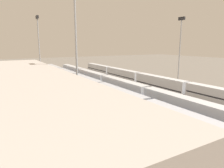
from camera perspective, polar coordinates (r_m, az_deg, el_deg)
The scene contains 19 objects.
ground_plane at distance 70.83m, azimuth 4.86°, elevation -2.17°, with size 400.00×400.00×0.00m, color #60594F.
track_bed_0 at distance 83.61m, azimuth 16.21°, elevation -0.49°, with size 140.00×2.80×0.12m, color #4C443D.
track_bed_1 at distance 80.14m, azimuth 13.72°, elevation -0.85°, with size 140.00×2.80×0.12m, color #4C443D.
track_bed_2 at distance 76.83m, azimuth 11.01°, elevation -1.24°, with size 140.00×2.80×0.12m, color #4C443D.
track_bed_3 at distance 73.72m, azimuth 8.06°, elevation -1.67°, with size 140.00×2.80×0.12m, color #3D3833.
track_bed_4 at distance 70.82m, azimuth 4.86°, elevation -2.13°, with size 140.00×2.80×0.12m, color #4C443D.
track_bed_5 at distance 68.16m, azimuth 1.40°, elevation -2.61°, with size 140.00×2.80×0.12m, color #3D3833.
track_bed_6 at distance 65.78m, azimuth -2.34°, elevation -3.12°, with size 140.00×2.80×0.12m, color #3D3833.
track_bed_7 at distance 63.70m, azimuth -6.33°, elevation -3.66°, with size 140.00×2.80×0.12m, color #4C443D.
track_bed_8 at distance 61.95m, azimuth -10.58°, elevation -4.20°, with size 140.00×2.80×0.12m, color #4C443D.
train_on_track_2 at distance 82.52m, azimuth 7.40°, elevation 1.51°, with size 95.60×3.06×5.00m.
train_on_track_8 at distance 75.69m, azimuth -14.48°, elevation -0.02°, with size 90.60×3.06×4.40m.
train_on_track_7 at distance 90.47m, azimuth -13.86°, elevation 1.83°, with size 10.00×3.00×5.00m.
train_on_track_5 at distance 64.91m, azimuth 2.89°, elevation -1.00°, with size 119.80×3.00×5.00m.
train_on_track_6 at distance 69.37m, azimuth -4.12°, elevation -0.71°, with size 139.00×3.06×4.40m.
light_mast_0 at distance 83.87m, azimuth 18.60°, elevation 10.97°, with size 2.80×0.70×26.33m.
light_mast_1 at distance 45.47m, azimuth -10.21°, elevation 15.42°, with size 2.80×0.70×31.70m.
light_mast_3 at distance 88.13m, azimuth -19.87°, elevation 11.20°, with size 2.80×0.70×27.27m.
maintenance_shed at distance 35.35m, azimuth -26.66°, elevation -7.05°, with size 57.29×17.76×11.81m, color #9E9389.
Camera 1 is at (-56.58, 39.42, 16.19)m, focal length 32.58 mm.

